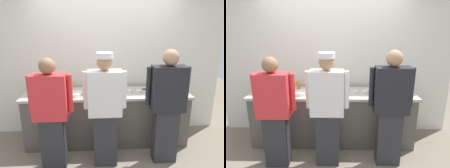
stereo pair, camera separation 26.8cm
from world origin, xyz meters
The scene contains 18 objects.
ground_plane centered at (0.00, 0.00, 0.00)m, with size 9.00×9.00×0.00m, color slate.
wall_back centered at (0.00, 0.81, 1.35)m, with size 4.23×0.10×2.70m.
prep_counter centered at (0.00, 0.35, 0.45)m, with size 2.70×0.66×0.89m.
chef_near_left centered at (-0.77, -0.30, 0.83)m, with size 0.58×0.24×1.58m.
chef_center centered at (-0.05, -0.26, 0.87)m, with size 0.59×0.24×1.63m.
chef_far_right centered at (0.82, -0.23, 0.88)m, with size 0.61×0.24×1.66m.
plate_stack_front centered at (0.89, 0.44, 0.94)m, with size 0.25×0.25×0.10m.
plate_stack_rear centered at (-0.53, 0.24, 0.91)m, with size 0.24×0.24×0.05m.
mixing_bowl_steel centered at (-0.94, 0.26, 0.94)m, with size 0.30×0.30×0.10m, color #B7BABF.
sheet_tray centered at (-0.18, 0.33, 0.90)m, with size 0.40×0.31×0.02m, color #B7BABF.
squeeze_bottle_primary centered at (-0.60, 0.50, 0.98)m, with size 0.05×0.05×0.18m.
squeeze_bottle_secondary centered at (1.11, 0.48, 0.97)m, with size 0.05×0.05×0.18m.
ramekin_yellow_sauce centered at (0.53, 0.32, 0.91)m, with size 0.10×0.10×0.04m.
ramekin_green_sauce centered at (0.38, 0.32, 0.91)m, with size 0.08×0.08×0.05m.
ramekin_orange_sauce centered at (1.05, 0.17, 0.91)m, with size 0.10×0.10×0.04m.
ramekin_red_sauce centered at (0.73, 0.20, 0.91)m, with size 0.09×0.09×0.05m.
deli_cup centered at (0.22, 0.46, 0.94)m, with size 0.09×0.09×0.10m, color white.
chefs_knife centered at (0.73, 0.47, 0.89)m, with size 0.28×0.03×0.02m.
Camera 1 is at (-0.11, -2.81, 1.96)m, focal length 32.34 mm.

